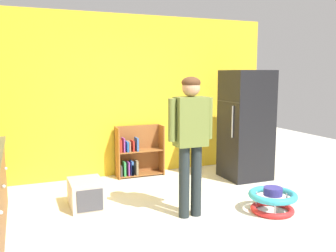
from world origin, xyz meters
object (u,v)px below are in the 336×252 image
(bookshelf, at_px, (136,155))
(baby_walker, at_px, (273,200))
(standing_person, at_px, (191,133))
(pet_carrier, at_px, (86,194))
(refrigerator, at_px, (246,125))

(bookshelf, height_order, baby_walker, bookshelf)
(baby_walker, bearing_deg, standing_person, 164.74)
(standing_person, distance_m, baby_walker, 1.36)
(standing_person, bearing_deg, pet_carrier, 145.31)
(refrigerator, bearing_deg, baby_walker, -111.10)
(bookshelf, bearing_deg, standing_person, -87.85)
(bookshelf, distance_m, pet_carrier, 1.60)
(baby_walker, xyz_separation_m, pet_carrier, (-2.13, 1.05, 0.02))
(bookshelf, xyz_separation_m, pet_carrier, (-1.04, -1.20, -0.19))
(pet_carrier, bearing_deg, bookshelf, 48.85)
(bookshelf, bearing_deg, baby_walker, -64.18)
(refrigerator, relative_size, bookshelf, 2.09)
(bookshelf, height_order, standing_person, standing_person)
(refrigerator, bearing_deg, pet_carrier, -171.47)
(standing_person, xyz_separation_m, baby_walker, (1.01, -0.28, -0.87))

